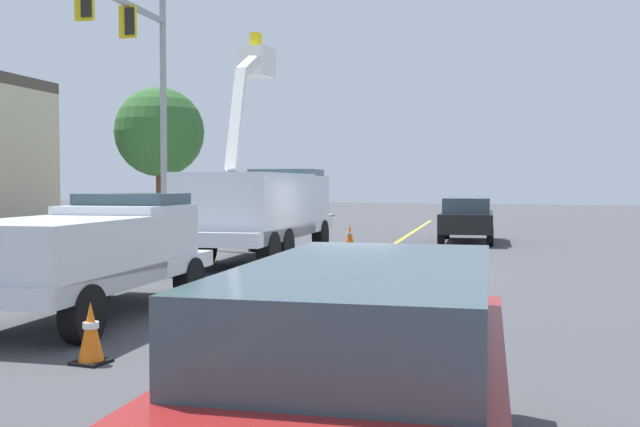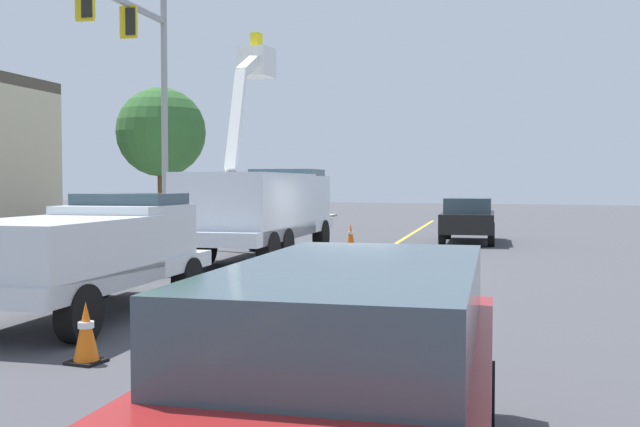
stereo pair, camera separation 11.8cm
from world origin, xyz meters
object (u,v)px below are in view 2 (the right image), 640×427
object	(u,v)px
service_pickup_truck	(88,251)
traffic_cone_leading	(86,333)
traffic_signal_mast	(141,70)
traffic_cone_mid_rear	(351,236)
passing_minivan	(468,217)
utility_bucket_truck	(262,205)
trailing_sedan	(353,367)
traffic_cone_mid_front	(275,268)

from	to	relation	value
service_pickup_truck	traffic_cone_leading	size ratio (longest dim) A/B	7.48
traffic_cone_leading	traffic_signal_mast	world-z (taller)	traffic_signal_mast
service_pickup_truck	traffic_cone_mid_rear	distance (m)	13.91
passing_minivan	traffic_signal_mast	bearing A→B (deg)	129.74
traffic_cone_mid_rear	traffic_signal_mast	size ratio (longest dim) A/B	0.09
passing_minivan	traffic_cone_leading	size ratio (longest dim) A/B	6.43
passing_minivan	traffic_cone_mid_rear	xyz separation A→B (m)	(-3.85, 3.35, -0.56)
traffic_cone_mid_rear	utility_bucket_truck	bearing A→B (deg)	166.28
service_pickup_truck	traffic_cone_mid_rear	size ratio (longest dim) A/B	7.06
service_pickup_truck	trailing_sedan	size ratio (longest dim) A/B	1.16
traffic_cone_leading	traffic_cone_mid_front	size ratio (longest dim) A/B	1.12
passing_minivan	traffic_cone_mid_rear	size ratio (longest dim) A/B	6.07
utility_bucket_truck	service_pickup_truck	world-z (taller)	utility_bucket_truck
utility_bucket_truck	service_pickup_truck	bearing A→B (deg)	-171.46
traffic_signal_mast	traffic_cone_leading	bearing A→B (deg)	-146.98
passing_minivan	trailing_sedan	distance (m)	23.01
utility_bucket_truck	passing_minivan	distance (m)	9.57
passing_minivan	traffic_cone_mid_front	distance (m)	13.01
service_pickup_truck	traffic_cone_mid_front	distance (m)	5.08
traffic_cone_leading	traffic_cone_mid_rear	distance (m)	16.58
utility_bucket_truck	traffic_cone_leading	distance (m)	12.38
traffic_cone_mid_front	traffic_cone_mid_rear	world-z (taller)	traffic_cone_mid_rear
traffic_cone_mid_front	traffic_cone_leading	bearing A→B (deg)	-172.94
utility_bucket_truck	traffic_signal_mast	size ratio (longest dim) A/B	0.97
utility_bucket_truck	trailing_sedan	xyz separation A→B (m)	(-14.33, -7.86, -0.63)
trailing_sedan	traffic_cone_mid_rear	bearing A→B (deg)	19.61
service_pickup_truck	trailing_sedan	xyz separation A→B (m)	(-5.03, -6.46, -0.15)
trailing_sedan	traffic_signal_mast	distance (m)	20.28
passing_minivan	traffic_cone_mid_rear	bearing A→B (deg)	138.93
traffic_signal_mast	passing_minivan	bearing A→B (deg)	-50.26
traffic_cone_mid_front	passing_minivan	bearing A→B (deg)	-8.62
trailing_sedan	traffic_cone_mid_rear	size ratio (longest dim) A/B	6.07
traffic_signal_mast	traffic_cone_mid_front	bearing A→B (deg)	-125.48
service_pickup_truck	passing_minivan	xyz separation A→B (m)	(17.74, -3.08, -0.15)
trailing_sedan	traffic_cone_mid_rear	distance (m)	20.09
traffic_cone_leading	traffic_cone_mid_front	world-z (taller)	traffic_cone_leading
traffic_cone_leading	traffic_signal_mast	xyz separation A→B (m)	(12.60, 8.19, 5.52)
service_pickup_truck	traffic_signal_mast	bearing A→B (deg)	31.37
service_pickup_truck	passing_minivan	size ratio (longest dim) A/B	1.16
service_pickup_truck	traffic_signal_mast	world-z (taller)	traffic_signal_mast
traffic_cone_mid_front	traffic_cone_mid_rear	bearing A→B (deg)	8.88
passing_minivan	traffic_cone_mid_rear	world-z (taller)	passing_minivan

